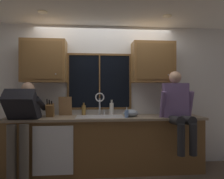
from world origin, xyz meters
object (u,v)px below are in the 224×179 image
(person_standing, at_px, (22,119))
(person_sitting_on_counter, at_px, (178,106))
(mixing_bowl, at_px, (131,113))
(knife_block, at_px, (50,110))
(soap_dispenser, at_px, (127,114))
(cutting_board, at_px, (65,106))
(bottle_green_glass, at_px, (112,108))
(bottle_tall_clear, at_px, (84,110))

(person_standing, bearing_deg, person_sitting_on_counter, 0.35)
(mixing_bowl, bearing_deg, knife_block, 177.94)
(knife_block, relative_size, soap_dispenser, 1.88)
(knife_block, bearing_deg, person_standing, -138.45)
(cutting_board, bearing_deg, mixing_bowl, -12.15)
(bottle_green_glass, bearing_deg, person_standing, -160.43)
(person_sitting_on_counter, relative_size, bottle_tall_clear, 5.49)
(knife_block, distance_m, bottle_tall_clear, 0.58)
(person_standing, height_order, mixing_bowl, person_standing)
(knife_block, distance_m, mixing_bowl, 1.35)
(person_standing, bearing_deg, bottle_green_glass, 19.57)
(person_sitting_on_counter, distance_m, knife_block, 2.09)
(soap_dispenser, bearing_deg, mixing_bowl, 54.50)
(person_standing, height_order, bottle_tall_clear, person_standing)
(knife_block, height_order, bottle_tall_clear, knife_block)
(knife_block, distance_m, cutting_board, 0.30)
(soap_dispenser, height_order, bottle_green_glass, bottle_green_glass)
(person_standing, distance_m, soap_dispenser, 1.61)
(person_sitting_on_counter, height_order, knife_block, person_sitting_on_counter)
(knife_block, height_order, soap_dispenser, knife_block)
(person_sitting_on_counter, xyz_separation_m, mixing_bowl, (-0.72, 0.24, -0.13))
(person_sitting_on_counter, xyz_separation_m, soap_dispenser, (-0.81, 0.11, -0.12))
(person_standing, xyz_separation_m, cutting_board, (0.57, 0.50, 0.14))
(soap_dispenser, xyz_separation_m, bottle_green_glass, (-0.21, 0.37, 0.05))
(person_standing, bearing_deg, mixing_bowl, 8.64)
(mixing_bowl, distance_m, bottle_tall_clear, 0.85)
(person_standing, height_order, person_sitting_on_counter, person_sitting_on_counter)
(soap_dispenser, relative_size, bottle_green_glass, 0.61)
(soap_dispenser, height_order, bottle_tall_clear, bottle_tall_clear)
(soap_dispenser, bearing_deg, person_sitting_on_counter, -7.89)
(cutting_board, bearing_deg, bottle_green_glass, -0.44)
(bottle_green_glass, relative_size, bottle_tall_clear, 1.22)
(cutting_board, bearing_deg, soap_dispenser, -19.84)
(person_standing, xyz_separation_m, bottle_tall_clear, (0.89, 0.52, 0.08))
(mixing_bowl, relative_size, bottle_tall_clear, 1.11)
(person_sitting_on_counter, bearing_deg, cutting_board, 165.26)
(bottle_green_glass, bearing_deg, cutting_board, 179.56)
(mixing_bowl, bearing_deg, cutting_board, 167.85)
(person_standing, bearing_deg, soap_dispenser, 4.54)
(person_standing, xyz_separation_m, person_sitting_on_counter, (2.41, 0.01, 0.16))
(person_sitting_on_counter, bearing_deg, knife_block, 171.98)
(cutting_board, height_order, bottle_tall_clear, cutting_board)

